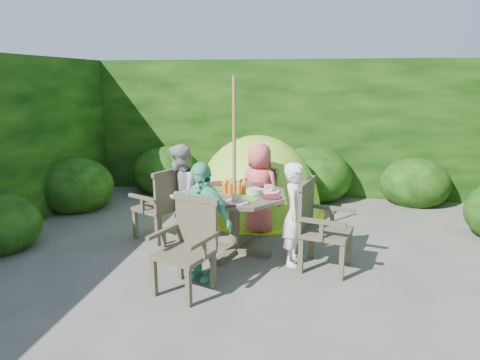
% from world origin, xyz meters
% --- Properties ---
extents(ground, '(60.00, 60.00, 0.00)m').
position_xyz_m(ground, '(0.00, 0.00, 0.00)').
color(ground, '#4D4A44').
rests_on(ground, ground).
extents(hedge_enclosure, '(9.00, 9.00, 2.50)m').
position_xyz_m(hedge_enclosure, '(0.00, 1.33, 1.25)').
color(hedge_enclosure, black).
rests_on(hedge_enclosure, ground).
extents(patio_table, '(1.65, 1.65, 0.94)m').
position_xyz_m(patio_table, '(-0.32, 0.63, 0.66)').
color(patio_table, '#3A3426').
rests_on(patio_table, ground).
extents(parasol_pole, '(0.05, 0.05, 2.20)m').
position_xyz_m(parasol_pole, '(-0.32, 0.64, 1.10)').
color(parasol_pole, olive).
rests_on(parasol_pole, ground).
extents(garden_chair_right, '(0.65, 0.70, 0.99)m').
position_xyz_m(garden_chair_right, '(0.73, 0.35, 0.53)').
color(garden_chair_right, '#3A3426').
rests_on(garden_chair_right, ground).
extents(garden_chair_left, '(0.70, 0.74, 0.95)m').
position_xyz_m(garden_chair_left, '(-1.38, 0.91, 0.51)').
color(garden_chair_left, '#3A3426').
rests_on(garden_chair_left, ground).
extents(garden_chair_back, '(0.67, 0.63, 0.89)m').
position_xyz_m(garden_chair_back, '(-0.04, 1.70, 0.47)').
color(garden_chair_back, '#3A3426').
rests_on(garden_chair_back, ground).
extents(garden_chair_front, '(0.69, 0.65, 0.93)m').
position_xyz_m(garden_chair_front, '(-0.60, -0.43, 0.50)').
color(garden_chair_front, '#3A3426').
rests_on(garden_chair_front, ground).
extents(child_right, '(0.36, 0.49, 1.23)m').
position_xyz_m(child_right, '(0.45, 0.43, 0.61)').
color(child_right, white).
rests_on(child_right, ground).
extents(child_left, '(0.54, 0.67, 1.34)m').
position_xyz_m(child_left, '(-1.09, 0.84, 0.67)').
color(child_left, '#9E9F9A').
rests_on(child_left, ground).
extents(child_back, '(0.73, 0.61, 1.28)m').
position_xyz_m(child_back, '(-0.11, 1.41, 0.64)').
color(child_back, '#DD5C5B').
rests_on(child_back, ground).
extents(child_front, '(0.84, 0.60, 1.32)m').
position_xyz_m(child_front, '(-0.53, -0.14, 0.66)').
color(child_front, '#52C195').
rests_on(child_front, ground).
extents(dome_tent, '(2.59, 2.59, 2.55)m').
position_xyz_m(dome_tent, '(-0.28, 2.33, 0.00)').
color(dome_tent, '#86C225').
rests_on(dome_tent, ground).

